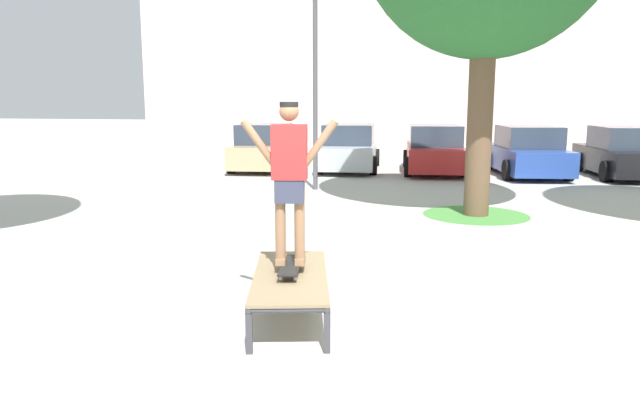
# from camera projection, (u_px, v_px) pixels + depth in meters

# --- Properties ---
(ground_plane) EXTENTS (120.00, 120.00, 0.00)m
(ground_plane) POSITION_uv_depth(u_px,v_px,m) (350.00, 318.00, 6.18)
(ground_plane) COLOR #B7B5AD
(skate_box) EXTENTS (1.18, 2.02, 0.46)m
(skate_box) POSITION_uv_depth(u_px,v_px,m) (290.00, 278.00, 6.16)
(skate_box) COLOR #38383D
(skate_box) RESTS_ON ground
(skateboard) EXTENTS (0.33, 0.82, 0.09)m
(skateboard) POSITION_uv_depth(u_px,v_px,m) (290.00, 266.00, 6.19)
(skateboard) COLOR black
(skateboard) RESTS_ON skate_box
(skater) EXTENTS (1.00, 0.33, 1.69)m
(skater) POSITION_uv_depth(u_px,v_px,m) (290.00, 172.00, 6.02)
(skater) COLOR #8E6647
(skater) RESTS_ON skateboard
(grass_patch_mid_back) EXTENTS (2.09, 2.09, 0.01)m
(grass_patch_mid_back) POSITION_uv_depth(u_px,v_px,m) (476.00, 215.00, 11.74)
(grass_patch_mid_back) COLOR #47893D
(grass_patch_mid_back) RESTS_ON ground
(car_tan) EXTENTS (2.26, 4.36, 1.50)m
(car_tan) POSITION_uv_depth(u_px,v_px,m) (265.00, 148.00, 19.51)
(car_tan) COLOR tan
(car_tan) RESTS_ON ground
(car_silver) EXTENTS (2.18, 4.33, 1.50)m
(car_silver) POSITION_uv_depth(u_px,v_px,m) (349.00, 149.00, 19.30)
(car_silver) COLOR #B7BABF
(car_silver) RESTS_ON ground
(car_red) EXTENTS (2.17, 4.32, 1.50)m
(car_red) POSITION_uv_depth(u_px,v_px,m) (434.00, 151.00, 18.66)
(car_red) COLOR red
(car_red) RESTS_ON ground
(car_blue) EXTENTS (2.36, 4.40, 1.50)m
(car_blue) POSITION_uv_depth(u_px,v_px,m) (527.00, 153.00, 17.90)
(car_blue) COLOR #28479E
(car_blue) RESTS_ON ground
(car_black) EXTENTS (2.16, 4.32, 1.50)m
(car_black) POSITION_uv_depth(u_px,v_px,m) (623.00, 154.00, 17.53)
(car_black) COLOR black
(car_black) RESTS_ON ground
(light_post) EXTENTS (0.36, 0.36, 5.83)m
(light_post) POSITION_uv_depth(u_px,v_px,m) (315.00, 36.00, 14.49)
(light_post) COLOR #4C4C51
(light_post) RESTS_ON ground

